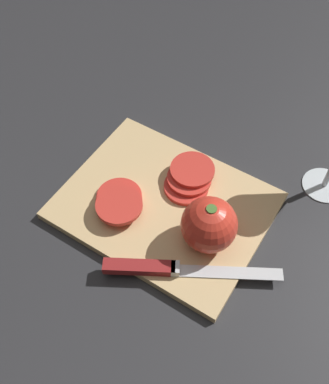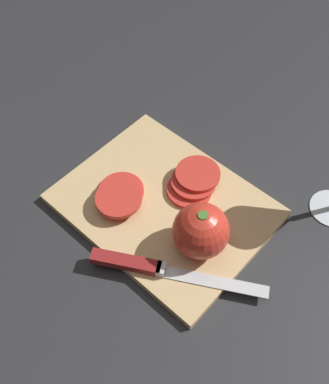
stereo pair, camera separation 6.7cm
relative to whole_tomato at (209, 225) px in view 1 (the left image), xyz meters
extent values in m
plane|color=#28282B|center=(-0.11, 0.01, -0.05)|extent=(3.00, 3.00, 0.00)
cube|color=tan|center=(-0.09, 0.02, -0.05)|extent=(0.31, 0.24, 0.01)
cylinder|color=silver|center=(0.11, 0.20, -0.05)|extent=(0.07, 0.07, 0.00)
sphere|color=red|center=(0.00, 0.00, 0.00)|extent=(0.08, 0.08, 0.08)
cylinder|color=#47702D|center=(0.00, 0.00, 0.04)|extent=(0.01, 0.01, 0.01)
cube|color=silver|center=(0.05, -0.03, -0.04)|extent=(0.14, 0.09, 0.00)
cube|color=silver|center=(-0.01, -0.07, -0.03)|extent=(0.02, 0.02, 0.01)
cube|color=maroon|center=(-0.06, -0.09, -0.03)|extent=(0.10, 0.07, 0.01)
cylinder|color=red|center=(-0.15, -0.01, -0.04)|extent=(0.07, 0.07, 0.01)
cylinder|color=red|center=(-0.14, -0.02, -0.03)|extent=(0.07, 0.07, 0.01)
cylinder|color=red|center=(-0.14, -0.03, -0.02)|extent=(0.07, 0.07, 0.01)
cylinder|color=red|center=(-0.07, 0.06, -0.04)|extent=(0.07, 0.07, 0.01)
cylinder|color=red|center=(-0.08, 0.08, -0.03)|extent=(0.07, 0.07, 0.01)
cylinder|color=red|center=(-0.08, 0.09, -0.02)|extent=(0.07, 0.07, 0.01)
camera|label=1|loc=(0.12, -0.31, 0.54)|focal=42.00mm
camera|label=2|loc=(0.18, -0.27, 0.54)|focal=42.00mm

